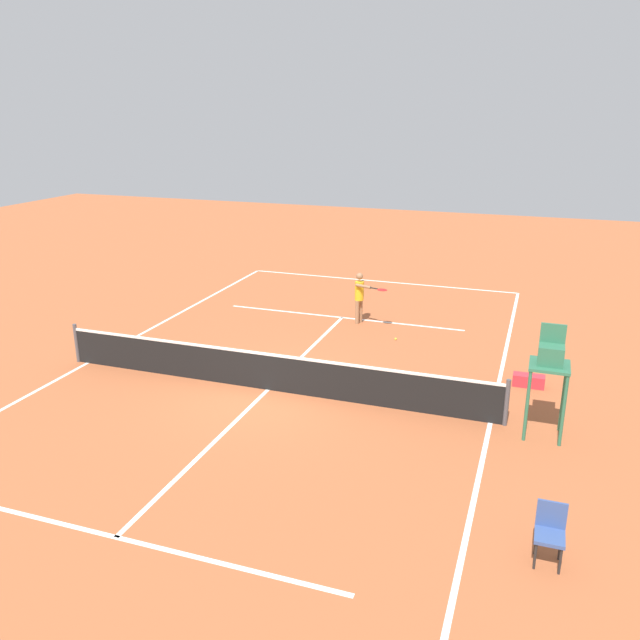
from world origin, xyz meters
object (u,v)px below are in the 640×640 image
(umpire_chair, at_px, (550,364))
(courtside_chair_near, at_px, (550,531))
(tennis_ball, at_px, (396,339))
(player_serving, at_px, (360,294))
(equipment_bag, at_px, (529,381))

(umpire_chair, distance_m, courtside_chair_near, 4.31)
(tennis_ball, relative_size, umpire_chair, 0.03)
(tennis_ball, bearing_deg, player_serving, -38.98)
(courtside_chair_near, xyz_separation_m, equipment_bag, (0.53, -6.69, -0.38))
(courtside_chair_near, bearing_deg, umpire_chair, -87.81)
(tennis_ball, xyz_separation_m, courtside_chair_near, (-4.38, 8.89, 0.50))
(tennis_ball, relative_size, equipment_bag, 0.09)
(tennis_ball, relative_size, courtside_chair_near, 0.07)
(tennis_ball, xyz_separation_m, equipment_bag, (-3.86, 2.20, 0.12))
(umpire_chair, relative_size, courtside_chair_near, 2.54)
(equipment_bag, bearing_deg, umpire_chair, 98.37)
(umpire_chair, xyz_separation_m, courtside_chair_near, (-0.16, 4.18, -1.07))
(tennis_ball, bearing_deg, equipment_bag, 150.26)
(equipment_bag, bearing_deg, tennis_ball, -29.74)
(player_serving, bearing_deg, tennis_ball, 68.93)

